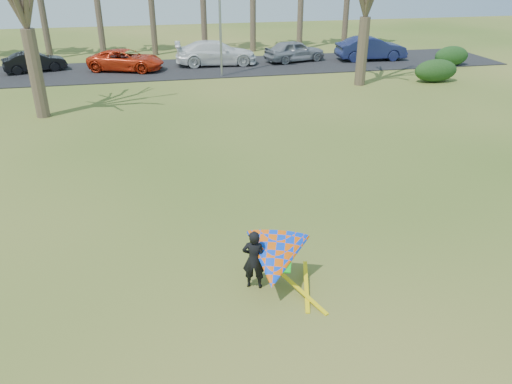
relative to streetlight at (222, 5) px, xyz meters
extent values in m
plane|color=#265512|center=(-2.16, -22.00, -4.46)|extent=(100.00, 100.00, 0.00)
cube|color=black|center=(-2.16, 3.00, -4.43)|extent=(46.00, 7.00, 0.06)
cylinder|color=#4E3E2F|center=(-10.16, -7.00, -2.36)|extent=(0.64, 0.64, 4.20)
cylinder|color=brown|center=(7.84, -4.00, -2.47)|extent=(0.64, 0.64, 3.99)
cylinder|color=gray|center=(-0.16, 0.00, -0.46)|extent=(0.16, 0.16, 8.00)
ellipsoid|color=#183814|center=(12.77, -4.28, -3.76)|extent=(2.82, 1.28, 1.41)
ellipsoid|color=#163814|center=(16.48, -0.05, -3.76)|extent=(2.55, 1.20, 1.41)
imported|color=black|center=(-12.35, 3.98, -3.74)|extent=(4.25, 2.50, 1.32)
imported|color=red|center=(-6.28, 3.06, -3.70)|extent=(5.55, 3.88, 1.41)
imported|color=white|center=(0.01, 3.67, -3.56)|extent=(5.89, 2.60, 1.68)
imported|color=gray|center=(5.89, 3.73, -3.63)|extent=(4.84, 2.88, 1.54)
imported|color=#1A224F|center=(11.66, 3.08, -3.55)|extent=(5.26, 2.09, 1.70)
imported|color=black|center=(-2.84, -22.94, -3.70)|extent=(0.65, 0.53, 1.53)
cone|color=#043AE2|center=(-2.39, -23.19, -3.61)|extent=(2.13, 2.39, 2.02)
cube|color=#0CBF19|center=(-2.27, -23.27, -3.66)|extent=(0.62, 0.60, 0.24)
cube|color=yellow|center=(-1.84, -23.54, -4.45)|extent=(0.85, 1.66, 0.28)
cube|color=yellow|center=(-1.64, -23.34, -4.45)|extent=(0.56, 1.76, 0.22)
camera|label=1|loc=(-4.89, -32.68, 2.83)|focal=35.00mm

